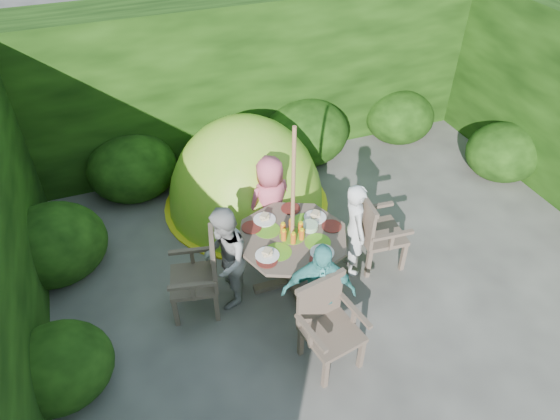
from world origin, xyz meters
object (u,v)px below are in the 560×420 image
object	(u,v)px
garden_chair_front	(328,323)
child_right	(354,229)
garden_chair_right	(375,230)
garden_chair_back	(264,201)
patio_table	(292,244)
child_front	(319,293)
child_left	(225,259)
garden_chair_left	(201,275)
dome_tent	(247,204)
parasol_pole	(293,214)
child_back	(270,202)

from	to	relation	value
garden_chair_front	child_right	size ratio (longest dim) A/B	0.76
garden_chair_right	garden_chair_back	world-z (taller)	garden_chair_right
patio_table	child_front	world-z (taller)	child_front
garden_chair_right	garden_chair_back	bearing A→B (deg)	48.47
garden_chair_front	child_left	distance (m)	1.35
garden_chair_left	garden_chair_front	xyz separation A→B (m)	(1.05, -1.10, -0.01)
garden_chair_right	dome_tent	bearing A→B (deg)	39.19
parasol_pole	child_front	world-z (taller)	parasol_pole
garden_chair_front	child_left	world-z (taller)	child_left
child_front	garden_chair_back	bearing A→B (deg)	108.53
garden_chair_back	child_right	size ratio (longest dim) A/B	0.67
garden_chair_right	garden_chair_back	xyz separation A→B (m)	(-1.06, 1.12, -0.08)
garden_chair_back	dome_tent	distance (m)	0.74
child_left	dome_tent	size ratio (longest dim) A/B	0.47
patio_table	garden_chair_back	bearing A→B (deg)	88.69
child_right	garden_chair_right	bearing A→B (deg)	-81.45
garden_chair_front	child_right	distance (m)	1.37
garden_chair_right	child_back	distance (m)	1.35
garden_chair_back	child_front	xyz separation A→B (m)	(-0.05, -1.90, 0.20)
parasol_pole	child_back	size ratio (longest dim) A/B	1.66
dome_tent	child_right	bearing A→B (deg)	-46.08
dome_tent	parasol_pole	bearing A→B (deg)	-71.07
parasol_pole	patio_table	bearing A→B (deg)	11.53
parasol_pole	child_right	distance (m)	0.92
child_left	child_back	bearing A→B (deg)	152.85
garden_chair_right	parasol_pole	bearing A→B (deg)	94.11
patio_table	garden_chair_front	bearing A→B (deg)	-92.45
child_right	child_left	world-z (taller)	child_left
garden_chair_front	child_right	bearing A→B (deg)	41.27
garden_chair_left	child_left	bearing A→B (deg)	103.56
garden_chair_left	garden_chair_front	distance (m)	1.52
child_back	child_front	world-z (taller)	child_back
garden_chair_back	child_left	xyz separation A→B (m)	(-0.83, -1.09, 0.21)
child_left	dome_tent	xyz separation A→B (m)	(0.75, 1.65, -0.67)
patio_table	garden_chair_left	bearing A→B (deg)	179.61
child_left	dome_tent	world-z (taller)	dome_tent
garden_chair_right	child_front	distance (m)	1.36
garden_chair_back	dome_tent	world-z (taller)	dome_tent
child_back	child_front	xyz separation A→B (m)	(-0.04, -1.60, -0.00)
garden_chair_left	child_back	bearing A→B (deg)	137.18
garden_chair_left	garden_chair_back	bearing A→B (deg)	145.99
child_front	dome_tent	world-z (taller)	dome_tent
child_left	child_front	size ratio (longest dim) A/B	1.01
garden_chair_right	garden_chair_front	world-z (taller)	garden_chair_right
child_left	dome_tent	bearing A→B (deg)	174.81
garden_chair_left	parasol_pole	bearing A→B (deg)	101.30
garden_chair_front	child_front	bearing A→B (deg)	74.54
child_left	garden_chair_front	bearing A→B (deg)	53.37
parasol_pole	child_front	size ratio (longest dim) A/B	1.66
child_back	child_front	distance (m)	1.60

